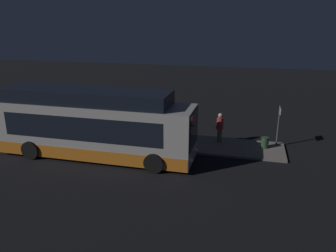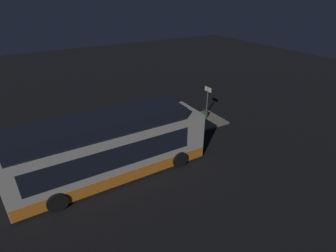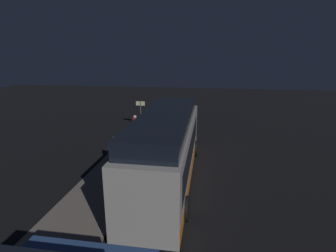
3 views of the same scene
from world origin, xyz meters
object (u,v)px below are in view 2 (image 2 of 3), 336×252
object	(u,v)px
trash_bin	(205,114)
passenger_waiting	(153,127)
bus_lead	(111,150)
passenger_with_bags	(176,112)
suitcase	(122,131)
sign_post	(208,96)
passenger_boarding	(117,129)

from	to	relation	value
trash_bin	passenger_waiting	bearing A→B (deg)	-170.75
bus_lead	passenger_with_bags	world-z (taller)	bus_lead
bus_lead	suitcase	world-z (taller)	bus_lead
passenger_waiting	suitcase	world-z (taller)	passenger_waiting
bus_lead	suitcase	xyz separation A→B (m)	(2.19, 4.03, -1.25)
bus_lead	trash_bin	world-z (taller)	bus_lead
bus_lead	trash_bin	distance (m)	10.05
passenger_waiting	trash_bin	size ratio (longest dim) A/B	2.68
passenger_waiting	suitcase	distance (m)	2.42
sign_post	suitcase	bearing A→B (deg)	-179.54
sign_post	trash_bin	distance (m)	1.59
bus_lead	passenger_with_bags	size ratio (longest dim) A/B	5.99
sign_post	passenger_with_bags	bearing A→B (deg)	-172.95
passenger_waiting	sign_post	xyz separation A→B (m)	(6.16, 1.62, 0.59)
sign_post	bus_lead	bearing A→B (deg)	-157.95
passenger_waiting	suitcase	size ratio (longest dim) A/B	1.75
passenger_waiting	passenger_with_bags	bearing A→B (deg)	3.64
bus_lead	sign_post	distance (m)	10.91
passenger_waiting	sign_post	bearing A→B (deg)	-5.55
passenger_boarding	passenger_waiting	world-z (taller)	passenger_waiting
sign_post	trash_bin	xyz separation A→B (m)	(-0.73, -0.74, -1.20)
passenger_waiting	passenger_with_bags	xyz separation A→B (m)	(2.69, 1.20, 0.07)
passenger_boarding	suitcase	world-z (taller)	passenger_boarding
passenger_waiting	suitcase	bearing A→B (deg)	118.10
passenger_with_bags	sign_post	size ratio (longest dim) A/B	0.78
bus_lead	passenger_with_bags	distance (m)	7.61
bus_lead	suitcase	distance (m)	4.76
passenger_boarding	trash_bin	bearing A→B (deg)	-69.89
bus_lead	passenger_with_bags	xyz separation A→B (m)	(6.64, 3.67, -0.62)
passenger_boarding	passenger_with_bags	xyz separation A→B (m)	(5.03, 0.16, 0.10)
passenger_boarding	sign_post	distance (m)	8.55
passenger_with_bags	passenger_boarding	bearing A→B (deg)	156.83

